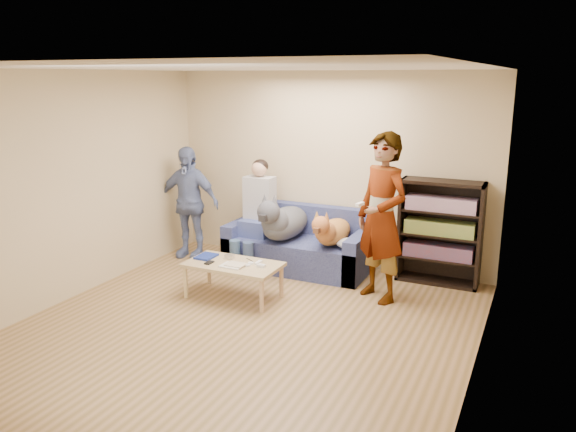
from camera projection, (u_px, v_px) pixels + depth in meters
The scene contains 27 objects.
ground at pixel (238, 333), 5.68m from camera, with size 5.00×5.00×0.00m, color olive.
ceiling at pixel (232, 68), 5.05m from camera, with size 5.00×5.00×0.00m, color white.
wall_back at pixel (329, 170), 7.56m from camera, with size 4.50×4.50×0.00m, color tan.
wall_front at pixel (12, 300), 3.16m from camera, with size 4.50×4.50×0.00m, color tan.
wall_left at pixel (61, 189), 6.28m from camera, with size 5.00×5.00×0.00m, color tan.
wall_right at pixel (481, 236), 4.44m from camera, with size 5.00×5.00×0.00m, color tan.
blanket at pixel (351, 244), 7.01m from camera, with size 0.37×0.31×0.13m, color #A2A1A6.
person_standing_right at pixel (382, 218), 6.34m from camera, with size 0.71×0.46×1.94m, color gray.
person_standing_left at pixel (188, 202), 7.92m from camera, with size 0.93×0.39×1.59m, color #7784BE.
held_controller at pixel (360, 204), 6.20m from camera, with size 0.04×0.13×0.03m, color white.
notebook_blue at pixel (206, 256), 6.70m from camera, with size 0.20×0.26×0.03m, color navy.
papers at pixel (232, 266), 6.39m from camera, with size 0.26×0.20×0.01m, color silver.
magazine at pixel (236, 264), 6.39m from camera, with size 0.22×0.17×0.01m, color beige.
camera_silver at pixel (229, 257), 6.65m from camera, with size 0.11×0.06×0.05m, color silver.
controller_a at pixel (259, 263), 6.47m from camera, with size 0.04×0.13×0.03m, color white.
controller_b at pixel (261, 266), 6.37m from camera, with size 0.09×0.06×0.03m, color silver.
headphone_cup_a at pixel (247, 265), 6.40m from camera, with size 0.07×0.07×0.02m, color silver.
headphone_cup_b at pixel (251, 263), 6.47m from camera, with size 0.07×0.07×0.02m, color white.
pen_orange at pixel (224, 267), 6.37m from camera, with size 0.01×0.01×0.14m, color orange.
pen_black at pixel (250, 260), 6.61m from camera, with size 0.01×0.01×0.14m, color black.
wallet at pixel (209, 263), 6.49m from camera, with size 0.07×0.12×0.01m, color black.
sofa at pixel (299, 248), 7.56m from camera, with size 1.90×0.85×0.82m.
person_seated at pixel (256, 210), 7.56m from camera, with size 0.40×0.73×1.47m.
dog_gray at pixel (282, 222), 7.36m from camera, with size 0.47×1.28×0.69m.
dog_tan at pixel (331, 231), 7.13m from camera, with size 0.36×1.14×0.53m.
coffee_table at pixel (233, 267), 6.51m from camera, with size 1.10×0.60×0.42m.
bookshelf at pixel (440, 230), 6.93m from camera, with size 1.00×0.34×1.30m.
Camera 1 is at (2.66, -4.52, 2.53)m, focal length 35.00 mm.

